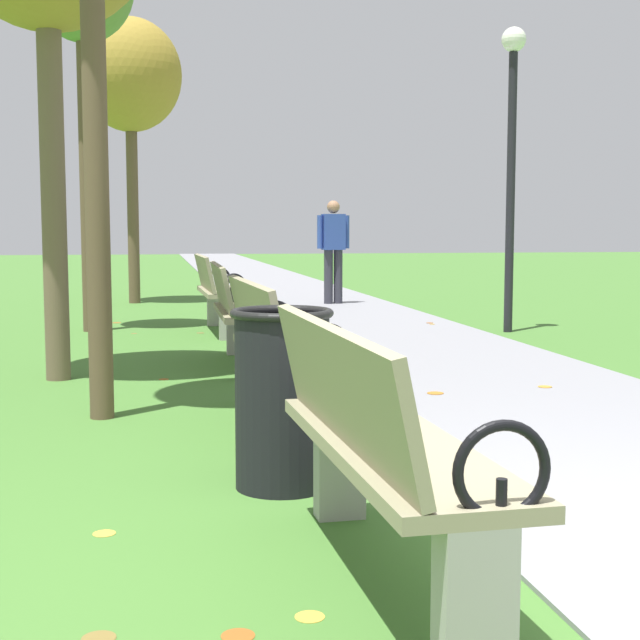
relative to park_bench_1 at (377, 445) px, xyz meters
name	(u,v)px	position (x,y,z in m)	size (l,w,h in m)	color
ground_plane	(520,579)	(0.50, -0.04, -0.49)	(80.00, 80.00, 0.00)	#42722D
paved_walkway	(263,280)	(1.78, 17.96, -0.48)	(2.55, 44.00, 0.02)	gray
park_bench_1	(377,445)	(0.00, 0.00, 0.00)	(0.53, 1.62, 0.90)	gray
park_bench_2	(279,351)	(0.00, 2.41, 0.00)	(0.54, 1.62, 0.90)	gray
park_bench_3	(238,311)	(0.00, 5.04, 0.00)	(0.49, 1.60, 0.90)	gray
park_bench_4	(217,291)	(0.00, 7.68, 0.00)	(0.51, 1.61, 0.90)	gray
tree_4	(130,78)	(-1.02, 12.13, 3.10)	(1.62, 1.62, 4.52)	brown
pedestrian_walking	(333,246)	(2.08, 11.21, 0.44)	(0.53, 0.26, 1.62)	#2D2D38
trash_bin	(282,398)	(-0.15, 1.23, -0.06)	(0.48, 0.48, 0.84)	black
lamp_post	(512,132)	(3.35, 7.12, 1.82)	(0.28, 0.28, 3.48)	black
scattered_leaves	(294,397)	(0.25, 3.43, -0.47)	(4.70, 12.01, 0.02)	gold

